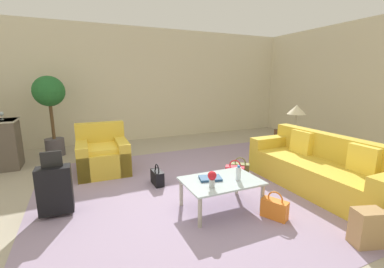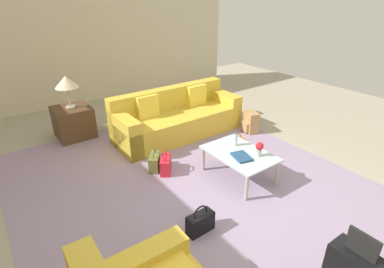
{
  "view_description": "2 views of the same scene",
  "coord_description": "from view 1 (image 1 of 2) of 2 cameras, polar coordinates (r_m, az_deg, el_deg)",
  "views": [
    {
      "loc": [
        -1.25,
        -3.25,
        1.71
      ],
      "look_at": [
        0.08,
        -0.28,
        1.02
      ],
      "focal_mm": 24.0,
      "sensor_mm": 36.0,
      "label": 1
    },
    {
      "loc": [
        -2.19,
        2.22,
        2.47
      ],
      "look_at": [
        0.47,
        0.28,
        0.89
      ],
      "focal_mm": 28.0,
      "sensor_mm": 36.0,
      "label": 2
    }
  ],
  "objects": [
    {
      "name": "ground_plane",
      "position": [
        3.88,
        -2.79,
        -14.12
      ],
      "size": [
        12.0,
        12.0,
        0.0
      ],
      "primitive_type": "plane",
      "color": "#A89E89"
    },
    {
      "name": "wall_back",
      "position": [
        7.42,
        -14.59,
        10.47
      ],
      "size": [
        10.24,
        0.12,
        3.1
      ],
      "primitive_type": "cube",
      "color": "beige",
      "rests_on": "ground"
    },
    {
      "name": "area_rug",
      "position": [
        4.27,
        3.88,
        -11.52
      ],
      "size": [
        5.2,
        4.4,
        0.01
      ],
      "primitive_type": "cube",
      "color": "#9984A3",
      "rests_on": "ground"
    },
    {
      "name": "couch",
      "position": [
        4.57,
        27.07,
        -7.3
      ],
      "size": [
        0.88,
        2.39,
        0.85
      ],
      "color": "gold",
      "rests_on": "ground"
    },
    {
      "name": "armchair",
      "position": [
        5.13,
        -19.24,
        -4.58
      ],
      "size": [
        0.91,
        0.94,
        0.89
      ],
      "color": "gold",
      "rests_on": "ground"
    },
    {
      "name": "coffee_table",
      "position": [
        3.48,
        6.48,
        -10.88
      ],
      "size": [
        1.0,
        0.69,
        0.41
      ],
      "color": "silver",
      "rests_on": "ground"
    },
    {
      "name": "water_bottle",
      "position": [
        3.45,
        10.28,
        -8.63
      ],
      "size": [
        0.06,
        0.06,
        0.2
      ],
      "color": "silver",
      "rests_on": "coffee_table"
    },
    {
      "name": "coffee_table_book",
      "position": [
        3.47,
        4.09,
        -9.77
      ],
      "size": [
        0.33,
        0.27,
        0.03
      ],
      "primitive_type": "cube",
      "rotation": [
        0.0,
        0.0,
        -0.25
      ],
      "color": "navy",
      "rests_on": "coffee_table"
    },
    {
      "name": "flower_vase",
      "position": [
        3.19,
        4.48,
        -9.64
      ],
      "size": [
        0.11,
        0.11,
        0.21
      ],
      "color": "#B2B7BC",
      "rests_on": "coffee_table"
    },
    {
      "name": "side_table",
      "position": [
        6.32,
        21.67,
        -1.83
      ],
      "size": [
        0.63,
        0.63,
        0.57
      ],
      "primitive_type": "cube",
      "color": "#513823",
      "rests_on": "ground"
    },
    {
      "name": "table_lamp",
      "position": [
        6.19,
        22.21,
        4.92
      ],
      "size": [
        0.4,
        0.4,
        0.58
      ],
      "color": "#ADA899",
      "rests_on": "side_table"
    },
    {
      "name": "wine_glass_rightmost",
      "position": [
        6.06,
        -36.66,
        3.56
      ],
      "size": [
        0.08,
        0.08,
        0.15
      ],
      "color": "silver",
      "rests_on": "bar_console"
    },
    {
      "name": "suitcase_black",
      "position": [
        3.72,
        -28.16,
        -10.76
      ],
      "size": [
        0.4,
        0.23,
        0.85
      ],
      "color": "black",
      "rests_on": "ground"
    },
    {
      "name": "handbag_red",
      "position": [
        4.55,
        9.49,
        -8.45
      ],
      "size": [
        0.34,
        0.31,
        0.36
      ],
      "color": "red",
      "rests_on": "ground"
    },
    {
      "name": "handbag_orange",
      "position": [
        3.5,
        17.86,
        -15.48
      ],
      "size": [
        0.27,
        0.35,
        0.36
      ],
      "color": "orange",
      "rests_on": "ground"
    },
    {
      "name": "handbag_olive",
      "position": [
        4.71,
        10.61,
        -7.76
      ],
      "size": [
        0.34,
        0.31,
        0.36
      ],
      "color": "olive",
      "rests_on": "ground"
    },
    {
      "name": "handbag_black",
      "position": [
        4.32,
        -7.72,
        -9.51
      ],
      "size": [
        0.15,
        0.32,
        0.36
      ],
      "color": "black",
      "rests_on": "ground"
    },
    {
      "name": "backpack_tan",
      "position": [
        3.39,
        34.3,
        -16.83
      ],
      "size": [
        0.35,
        0.31,
        0.4
      ],
      "color": "tan",
      "rests_on": "ground"
    },
    {
      "name": "potted_ficus",
      "position": [
        6.49,
        -29.03,
        6.27
      ],
      "size": [
        0.66,
        0.66,
        1.79
      ],
      "color": "#514C56",
      "rests_on": "ground"
    }
  ]
}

